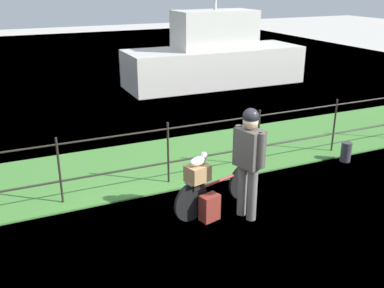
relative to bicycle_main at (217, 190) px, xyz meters
name	(u,v)px	position (x,y,z in m)	size (l,w,h in m)	color
ground_plane	(225,243)	(-0.34, -0.88, -0.32)	(60.00, 60.00, 0.00)	beige
grass_strip	(152,164)	(-0.34, 2.05, -0.31)	(27.00, 2.40, 0.03)	#478438
harbor_water	(74,82)	(-0.34, 10.07, -0.32)	(30.00, 30.00, 0.00)	#426684
iron_fence	(168,149)	(-0.34, 1.16, 0.32)	(18.04, 0.04, 1.11)	#28231E
bicycle_main	(217,190)	(0.00, 0.00, 0.00)	(1.64, 0.50, 0.60)	black
wooden_crate	(198,173)	(-0.39, -0.11, 0.40)	(0.33, 0.25, 0.24)	#A87F51
terrier_dog	(199,160)	(-0.36, -0.10, 0.60)	(0.32, 0.21, 0.18)	silver
cyclist_person	(249,154)	(0.29, -0.39, 0.68)	(0.36, 0.52, 1.68)	slate
backpack_on_paving	(210,208)	(-0.25, -0.24, -0.12)	(0.28, 0.18, 0.40)	maroon
mooring_bollard	(346,152)	(3.16, 0.66, -0.13)	(0.20, 0.20, 0.38)	#38383D
moored_boat_near	(214,58)	(3.90, 7.71, 0.57)	(5.93, 1.98, 4.01)	silver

